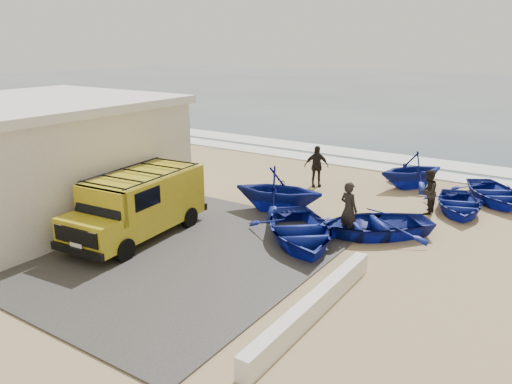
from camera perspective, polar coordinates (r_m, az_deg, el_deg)
The scene contains 17 objects.
ground at distance 17.15m, azimuth -3.77°, elevation -4.90°, with size 160.00×160.00×0.00m, color tan.
slab at distance 17.04m, azimuth -13.28°, elevation -5.40°, with size 12.00×10.00×0.05m, color #423F3C.
ocean at distance 69.58m, azimuth 25.86°, elevation 10.04°, with size 180.00×88.00×0.01m, color #385166.
surf_line at distance 27.21m, azimuth 11.72°, elevation 3.11°, with size 180.00×1.60×0.06m, color white.
surf_wash at distance 29.49m, azimuth 13.58°, elevation 4.03°, with size 180.00×2.20×0.04m, color white.
building at distance 20.67m, azimuth -24.27°, elevation 3.69°, with size 8.40×9.40×4.30m.
parapet at distance 12.32m, azimuth 6.59°, elevation -12.83°, with size 0.35×6.00×0.55m, color silver.
van at distance 17.05m, azimuth -13.22°, elevation -1.20°, with size 2.46×5.34×2.22m.
boat_near_left at distance 16.37m, azimuth 5.00°, elevation -4.35°, with size 3.06×4.28×0.89m, color navy.
boat_near_right at distance 17.38m, azimuth 13.22°, elevation -3.58°, with size 2.83×3.97×0.82m, color navy.
boat_mid_left at distance 19.08m, azimuth 2.56°, elevation 0.26°, with size 2.94×3.41×1.79m, color navy.
boat_mid_right at distance 20.68m, azimuth 22.13°, elevation -1.26°, with size 2.43×3.40×0.70m, color navy.
boat_far_left at distance 23.35m, azimuth 17.37°, elevation 2.42°, with size 2.71×3.14×1.65m, color navy.
boat_far_right at distance 22.62m, azimuth 25.54°, elevation -0.09°, with size 2.69×3.77×0.78m, color navy.
fisherman_front at distance 16.95m, azimuth 10.54°, elevation -1.99°, with size 0.70×0.46×1.91m, color black.
fisherman_middle at distance 20.01m, azimuth 19.05°, elevation 0.00°, with size 0.83×0.65×1.72m, color black.
fisherman_back at distance 22.65m, azimuth 6.90°, elevation 2.95°, with size 1.10×0.46×1.88m, color black.
Camera 1 is at (9.73, -12.60, 6.37)m, focal length 35.00 mm.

